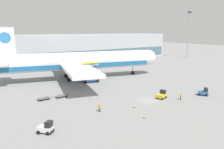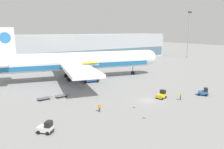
{
  "view_description": "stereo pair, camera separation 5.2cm",
  "coord_description": "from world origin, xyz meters",
  "views": [
    {
      "loc": [
        -34.14,
        -35.79,
        16.08
      ],
      "look_at": [
        -0.83,
        13.62,
        4.0
      ],
      "focal_mm": 35.0,
      "sensor_mm": 36.0,
      "label": 1
    },
    {
      "loc": [
        -34.1,
        -35.82,
        16.08
      ],
      "look_at": [
        -0.83,
        13.62,
        4.0
      ],
      "focal_mm": 35.0,
      "sensor_mm": 36.0,
      "label": 2
    }
  ],
  "objects": [
    {
      "name": "ground_plane",
      "position": [
        0.0,
        0.0,
        0.0
      ],
      "size": [
        400.0,
        400.0,
        0.0
      ],
      "primitive_type": "plane",
      "color": "gray"
    },
    {
      "name": "baggage_tug_far",
      "position": [
        14.48,
        -4.87,
        0.88
      ],
      "size": [
        2.62,
        2.81,
        2.0
      ],
      "rotation": [
        0.0,
        0.0,
        -0.95
      ],
      "color": "#2D66B7",
      "rests_on": "ground_plane"
    },
    {
      "name": "baggage_tug_foreground",
      "position": [
        3.98,
        -0.73,
        0.88
      ],
      "size": [
        2.71,
        2.14,
        2.0
      ],
      "rotation": [
        0.0,
        0.0,
        0.25
      ],
      "color": "yellow",
      "rests_on": "ground_plane"
    },
    {
      "name": "scissor_lift_loader",
      "position": [
        -2.15,
        23.98,
        2.31
      ],
      "size": [
        5.77,
        4.42,
        6.21
      ],
      "rotation": [
        0.0,
        0.0,
        -0.24
      ],
      "color": "#284C99",
      "rests_on": "ground_plane"
    },
    {
      "name": "traffic_cone_near",
      "position": [
        -7.75,
        -7.4,
        0.29
      ],
      "size": [
        0.4,
        0.4,
        0.6
      ],
      "color": "black",
      "rests_on": "ground_plane"
    },
    {
      "name": "ground_crew_far",
      "position": [
        -12.97,
        0.08,
        1.02
      ],
      "size": [
        0.55,
        0.31,
        1.73
      ],
      "rotation": [
        0.0,
        0.0,
        2.87
      ],
      "color": "black",
      "rests_on": "ground_plane"
    },
    {
      "name": "airplane_main",
      "position": [
        -3.54,
        30.47,
        5.84
      ],
      "size": [
        57.06,
        48.51,
        17.0
      ],
      "rotation": [
        0.0,
        0.0,
        -0.24
      ],
      "color": "white",
      "rests_on": "ground_plane"
    },
    {
      "name": "light_mast",
      "position": [
        75.77,
        47.05,
        15.3
      ],
      "size": [
        2.8,
        0.5,
        26.83
      ],
      "color": "#9EA0A5",
      "rests_on": "ground_plane"
    },
    {
      "name": "terminal_building",
      "position": [
        24.46,
        69.97,
        6.99
      ],
      "size": [
        90.0,
        18.2,
        14.0
      ],
      "color": "#B2B7BC",
      "rests_on": "ground_plane"
    },
    {
      "name": "baggage_tug_mid",
      "position": [
        -24.77,
        -3.15,
        0.88
      ],
      "size": [
        2.71,
        2.75,
        2.0
      ],
      "rotation": [
        0.0,
        0.0,
        -0.81
      ],
      "color": "silver",
      "rests_on": "ground_plane"
    },
    {
      "name": "baggage_dolly_second",
      "position": [
        -15.76,
        13.62,
        0.39
      ],
      "size": [
        3.72,
        1.56,
        0.48
      ],
      "rotation": [
        0.0,
        0.0,
        0.02
      ],
      "color": "#56565B",
      "rests_on": "ground_plane"
    },
    {
      "name": "ground_crew_near",
      "position": [
        6.73,
        -4.04,
        1.04
      ],
      "size": [
        0.54,
        0.33,
        1.76
      ],
      "rotation": [
        0.0,
        0.0,
        3.48
      ],
      "color": "black",
      "rests_on": "ground_plane"
    },
    {
      "name": "baggage_dolly_lead",
      "position": [
        -19.96,
        14.01,
        0.39
      ],
      "size": [
        3.72,
        1.56,
        0.48
      ],
      "rotation": [
        0.0,
        0.0,
        0.02
      ],
      "color": "#56565B",
      "rests_on": "ground_plane"
    },
    {
      "name": "traffic_cone_far",
      "position": [
        -5.64,
        -1.98,
        0.3
      ],
      "size": [
        0.4,
        0.4,
        0.62
      ],
      "color": "black",
      "rests_on": "ground_plane"
    }
  ]
}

